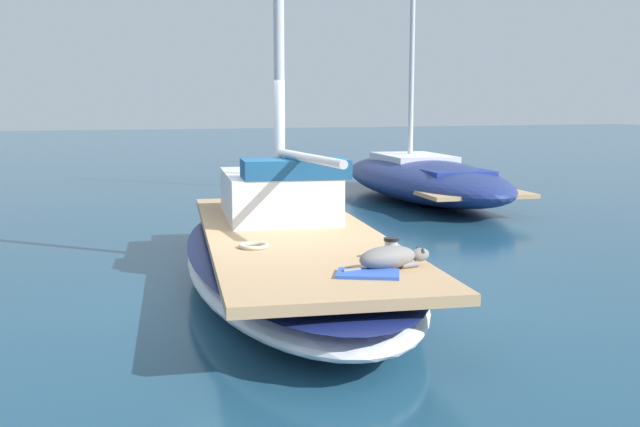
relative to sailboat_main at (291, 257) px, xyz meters
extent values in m
plane|color=navy|center=(0.00, 0.00, -0.34)|extent=(120.00, 120.00, 0.00)
ellipsoid|color=white|center=(0.00, 0.00, -0.06)|extent=(3.64, 7.51, 0.56)
ellipsoid|color=navy|center=(0.00, 0.00, 0.12)|extent=(3.66, 7.55, 0.08)
cube|color=tan|center=(0.00, 0.00, 0.27)|extent=(3.10, 6.87, 0.10)
cylinder|color=silver|center=(0.15, -0.21, 1.22)|extent=(0.10, 2.20, 0.10)
cube|color=silver|center=(0.20, 1.18, 0.62)|extent=(1.74, 2.40, 0.60)
cube|color=navy|center=(0.20, 0.41, 1.04)|extent=(1.43, 0.91, 0.24)
ellipsoid|color=gray|center=(0.17, -2.33, 0.43)|extent=(0.63, 0.34, 0.22)
ellipsoid|color=gray|center=(0.54, -2.28, 0.42)|extent=(0.22, 0.16, 0.13)
cone|color=#2A2929|center=(0.53, -2.23, 0.48)|extent=(0.05, 0.05, 0.05)
cone|color=#2A2929|center=(0.54, -2.32, 0.48)|extent=(0.05, 0.05, 0.05)
cylinder|color=gray|center=(0.37, -2.24, 0.35)|extent=(0.19, 0.08, 0.06)
cylinder|color=gray|center=(0.39, -2.36, 0.35)|extent=(0.19, 0.08, 0.06)
cylinder|color=gray|center=(-0.22, -2.38, 0.35)|extent=(0.18, 0.06, 0.04)
cylinder|color=#B7B7BC|center=(0.41, -1.91, 0.36)|extent=(0.16, 0.16, 0.08)
cylinder|color=#B7B7BC|center=(0.41, -1.91, 0.45)|extent=(0.13, 0.13, 0.10)
cylinder|color=black|center=(0.41, -1.91, 0.52)|extent=(0.15, 0.15, 0.03)
torus|color=beige|center=(-0.72, -0.89, 0.35)|extent=(0.32, 0.32, 0.04)
cube|color=blue|center=(-0.11, -2.50, 0.34)|extent=(0.66, 0.58, 0.03)
ellipsoid|color=navy|center=(5.45, 6.72, 0.14)|extent=(3.59, 8.00, 0.96)
cube|color=tan|center=(5.45, 6.72, 0.11)|extent=(2.97, 7.16, 0.08)
cube|color=silver|center=(5.52, 7.29, 0.41)|extent=(1.74, 2.48, 0.52)
cube|color=navy|center=(5.28, 5.37, 0.33)|extent=(1.60, 2.46, 0.36)
cylinder|color=silver|center=(5.55, 7.48, 3.71)|extent=(0.12, 0.12, 7.18)
camera|label=1|loc=(-2.79, -8.37, 1.84)|focal=41.25mm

